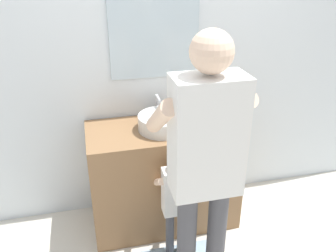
# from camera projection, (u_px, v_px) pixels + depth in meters

# --- Properties ---
(ground_plane) EXTENTS (14.00, 14.00, 0.00)m
(ground_plane) POSITION_uv_depth(u_px,v_px,m) (173.00, 243.00, 2.70)
(ground_plane) COLOR silver
(back_wall) EXTENTS (4.40, 0.10, 2.70)m
(back_wall) POSITION_uv_depth(u_px,v_px,m) (153.00, 49.00, 2.65)
(back_wall) COLOR silver
(back_wall) RESTS_ON ground
(vanity_cabinet) EXTENTS (1.13, 0.54, 0.84)m
(vanity_cabinet) POSITION_uv_depth(u_px,v_px,m) (164.00, 175.00, 2.78)
(vanity_cabinet) COLOR olive
(vanity_cabinet) RESTS_ON ground
(sink_basin) EXTENTS (0.38, 0.38, 0.11)m
(sink_basin) POSITION_uv_depth(u_px,v_px,m) (164.00, 122.00, 2.55)
(sink_basin) COLOR silver
(sink_basin) RESTS_ON vanity_cabinet
(faucet) EXTENTS (0.18, 0.14, 0.18)m
(faucet) POSITION_uv_depth(u_px,v_px,m) (157.00, 107.00, 2.74)
(faucet) COLOR #B7BABF
(faucet) RESTS_ON vanity_cabinet
(toothbrush_cup) EXTENTS (0.07, 0.07, 0.21)m
(toothbrush_cup) POSITION_uv_depth(u_px,v_px,m) (205.00, 118.00, 2.64)
(toothbrush_cup) COLOR #4C8EB2
(toothbrush_cup) RESTS_ON vanity_cabinet
(child_toddler) EXTENTS (0.26, 0.26, 0.86)m
(child_toddler) POSITION_uv_depth(u_px,v_px,m) (177.00, 197.00, 2.39)
(child_toddler) COLOR #47474C
(child_toddler) RESTS_ON ground
(adult_parent) EXTENTS (0.52, 0.55, 1.69)m
(adult_parent) POSITION_uv_depth(u_px,v_px,m) (205.00, 152.00, 1.93)
(adult_parent) COLOR #47474C
(adult_parent) RESTS_ON ground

